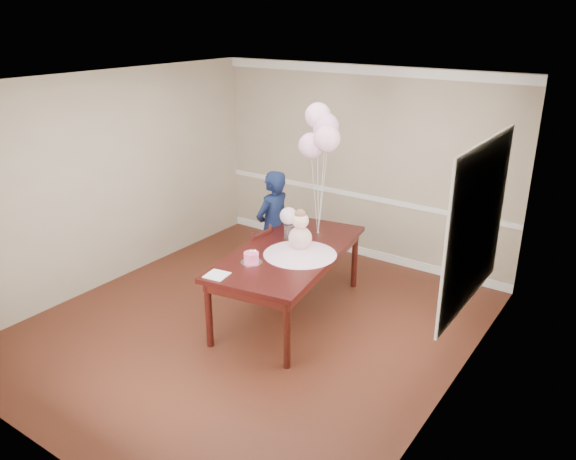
{
  "coord_description": "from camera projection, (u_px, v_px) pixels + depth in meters",
  "views": [
    {
      "loc": [
        3.51,
        -4.35,
        3.33
      ],
      "look_at": [
        0.17,
        0.48,
        1.05
      ],
      "focal_mm": 35.0,
      "sensor_mm": 36.0,
      "label": 1
    }
  ],
  "objects": [
    {
      "name": "wall_front",
      "position": [
        31.0,
        310.0,
        4.0
      ],
      "size": [
        4.5,
        0.02,
        2.7
      ],
      "primitive_type": "cube",
      "color": "tan",
      "rests_on": "floor"
    },
    {
      "name": "table_leg_fl",
      "position": [
        209.0,
        314.0,
        5.88
      ],
      "size": [
        0.09,
        0.09,
        0.76
      ],
      "primitive_type": "cylinder",
      "rotation": [
        0.0,
        0.0,
        0.16
      ],
      "color": "black",
      "rests_on": "floor"
    },
    {
      "name": "ceiling",
      "position": [
        245.0,
        83.0,
        5.43
      ],
      "size": [
        4.5,
        5.0,
        0.02
      ],
      "primitive_type": "cube",
      "color": "white",
      "rests_on": "wall_back"
    },
    {
      "name": "balloon_d",
      "position": [
        318.0,
        116.0,
        6.47
      ],
      "size": [
        0.3,
        0.3,
        0.3
      ],
      "primitive_type": "sphere",
      "color": "#FFB4D6",
      "rests_on": "balloon_ribbon_d"
    },
    {
      "name": "window_frame",
      "position": [
        477.0,
        225.0,
        5.05
      ],
      "size": [
        0.02,
        1.66,
        1.56
      ],
      "primitive_type": "cube",
      "color": "white",
      "rests_on": "wall_right"
    },
    {
      "name": "table_leg_bl",
      "position": [
        290.0,
        247.0,
        7.55
      ],
      "size": [
        0.09,
        0.09,
        0.76
      ],
      "primitive_type": "cylinder",
      "rotation": [
        0.0,
        0.0,
        0.16
      ],
      "color": "black",
      "rests_on": "floor"
    },
    {
      "name": "table_leg_br",
      "position": [
        355.0,
        259.0,
        7.19
      ],
      "size": [
        0.09,
        0.09,
        0.76
      ],
      "primitive_type": "cylinder",
      "rotation": [
        0.0,
        0.0,
        0.16
      ],
      "color": "black",
      "rests_on": "floor"
    },
    {
      "name": "chair_leg_fl",
      "position": [
        255.0,
        286.0,
        6.89
      ],
      "size": [
        0.04,
        0.04,
        0.38
      ],
      "primitive_type": "cylinder",
      "rotation": [
        0.0,
        0.0,
        -0.09
      ],
      "color": "#36120E",
      "rests_on": "floor"
    },
    {
      "name": "chair_slat_low",
      "position": [
        262.0,
        255.0,
        6.89
      ],
      "size": [
        0.06,
        0.35,
        0.04
      ],
      "primitive_type": "cube",
      "rotation": [
        0.0,
        0.0,
        -0.09
      ],
      "color": "#3B1510",
      "rests_on": "dining_chair_seat"
    },
    {
      "name": "balloon_ribbon_a",
      "position": [
        315.0,
        197.0,
        6.69
      ],
      "size": [
        0.1,
        0.02,
        0.91
      ],
      "primitive_type": "cylinder",
      "rotation": [
        0.0,
        -0.1,
        0.16
      ],
      "color": "silver",
      "rests_on": "balloon_weight"
    },
    {
      "name": "balloon_ribbon_c",
      "position": [
        322.0,
        188.0,
        6.67
      ],
      "size": [
        0.01,
        0.11,
        1.12
      ],
      "primitive_type": "cylinder",
      "rotation": [
        -0.09,
        0.02,
        0.16
      ],
      "color": "white",
      "rests_on": "balloon_weight"
    },
    {
      "name": "rose_vase_near",
      "position": [
        288.0,
        231.0,
        6.68
      ],
      "size": [
        0.12,
        0.12,
        0.17
      ],
      "primitive_type": "cylinder",
      "rotation": [
        0.0,
        0.0,
        0.16
      ],
      "color": "white",
      "rests_on": "dining_table_top"
    },
    {
      "name": "baseboard_trim",
      "position": [
        356.0,
        250.0,
        8.29
      ],
      "size": [
        4.5,
        0.02,
        0.12
      ],
      "primitive_type": "cube",
      "color": "white",
      "rests_on": "floor"
    },
    {
      "name": "roses_near",
      "position": [
        288.0,
        216.0,
        6.61
      ],
      "size": [
        0.21,
        0.21,
        0.21
      ],
      "primitive_type": "sphere",
      "color": "beige",
      "rests_on": "rose_vase_near"
    },
    {
      "name": "wall_back",
      "position": [
        360.0,
        165.0,
        7.83
      ],
      "size": [
        4.5,
        0.02,
        2.7
      ],
      "primitive_type": "cube",
      "color": "tan",
      "rests_on": "floor"
    },
    {
      "name": "floor",
      "position": [
        252.0,
        325.0,
        6.4
      ],
      "size": [
        4.5,
        5.0,
        0.0
      ],
      "primitive_type": "cube",
      "color": "#37160D",
      "rests_on": "ground"
    },
    {
      "name": "balloon_a",
      "position": [
        311.0,
        146.0,
        6.48
      ],
      "size": [
        0.3,
        0.3,
        0.3
      ],
      "primitive_type": "sphere",
      "color": "#EAA5C8",
      "rests_on": "balloon_ribbon_a"
    },
    {
      "name": "baby_skirt",
      "position": [
        300.0,
        250.0,
        6.24
      ],
      "size": [
        0.94,
        0.94,
        0.11
      ],
      "primitive_type": "cone",
      "rotation": [
        0.0,
        0.0,
        0.16
      ],
      "color": "#F6B5D7",
      "rests_on": "dining_table_top"
    },
    {
      "name": "chair_slat_mid",
      "position": [
        262.0,
        245.0,
        6.84
      ],
      "size": [
        0.06,
        0.35,
        0.04
      ],
      "primitive_type": "cube",
      "rotation": [
        0.0,
        0.0,
        -0.09
      ],
      "color": "#3B1810",
      "rests_on": "dining_chair_seat"
    },
    {
      "name": "window_blinds",
      "position": [
        475.0,
        224.0,
        5.06
      ],
      "size": [
        0.01,
        1.5,
        1.4
      ],
      "primitive_type": "cube",
      "color": "silver",
      "rests_on": "wall_right"
    },
    {
      "name": "dining_chair_seat",
      "position": [
        273.0,
        270.0,
        6.84
      ],
      "size": [
        0.42,
        0.42,
        0.04
      ],
      "primitive_type": "cube",
      "rotation": [
        0.0,
        0.0,
        -0.09
      ],
      "color": "#3B1F10",
      "rests_on": "chair_leg_fl"
    },
    {
      "name": "balloon_b",
      "position": [
        327.0,
        139.0,
        6.31
      ],
      "size": [
        0.3,
        0.3,
        0.3
      ],
      "primitive_type": "sphere",
      "color": "#EEA9C2",
      "rests_on": "balloon_ribbon_b"
    },
    {
      "name": "chair_leg_fr",
      "position": [
        274.0,
        294.0,
        6.7
      ],
      "size": [
        0.04,
        0.04,
        0.38
      ],
      "primitive_type": "cylinder",
      "rotation": [
        0.0,
        0.0,
        -0.09
      ],
      "color": "#35130E",
      "rests_on": "floor"
    },
    {
      "name": "cake_platter",
      "position": [
        251.0,
        262.0,
        6.05
      ],
      "size": [
        0.27,
        0.27,
        0.01
      ],
      "primitive_type": "cylinder",
      "rotation": [
        0.0,
        0.0,
        0.16
      ],
      "color": "silver",
      "rests_on": "dining_table_top"
    },
    {
      "name": "chair_slat_top",
      "position": [
        262.0,
        234.0,
        6.79
      ],
      "size": [
        0.06,
        0.35,
        0.04
      ],
      "primitive_type": "cube",
      "rotation": [
        0.0,
        0.0,
        -0.09
      ],
      "color": "#3B1310",
      "rests_on": "dining_chair_seat"
    },
    {
      "name": "chair_back_post_l",
      "position": [
        253.0,
        251.0,
        6.74
      ],
      "size": [
        0.04,
        0.04,
        0.5
      ],
      "primitive_type": "cylinder",
      "rotation": [
        0.0,
        0.0,
        -0.09
      ],
      "color": "#38120F",
      "rests_on": "dining_chair_seat"
    },
    {
      "name": "chair_rail_trim",
      "position": [
        358.0,
        196.0,
        7.99
      ],
      "size": [
        4.5,
        0.02,
        0.07
      ],
      "primitive_type": "cube",
      "color": "white",
      "rests_on": "wall_back"
    },
    {
      "name": "table_apron",
      "position": [
        289.0,
        259.0,
        6.41
      ],
      "size": [
        1.29,
        2.19,
        0.11
      ],
      "primitive_type": "cube",
      "rotation": [
        0.0,
        0.0,
        0.16
      ],
      "color": "black",
      "rests_on": "table_leg_fl"
    },
    {
      "name": "dining_table_top",
      "position": [
        289.0,
        252.0,
        6.38
      ],
      "size": [
        1.41,
        2.31,
        0.05
      ],
      "primitive_type": "cube",
      "rotation": [
        0.0,
        0.0,
        0.16
      ],
      "color": "black",
      "rests_on": "table_leg_fl"
    },
    {
      "name": "balloon_c",
      "position": [
        326.0,
        126.0,
        6.44
      ],
      "size": [
        0.3,
        0.3,
        0.3
      ],
      "primitive_type": "sphere",
      "color": "#DD9CBE",
      "rests_on": "balloon_ribbon_c"
    },
    {
      "name": "chair_leg_bl",
      "position": [
        272.0,
        278.0,
        7.12
      ],
      "size": [
        0.04,
        0.04,
        0.38
      ],
      "primitive_type": "cylinder",
      "rotation": [
        0.0,
        0.0,
        -0.09
      ],
      "color": "black",
      "rests_on": "floor"
    },
    {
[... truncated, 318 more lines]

